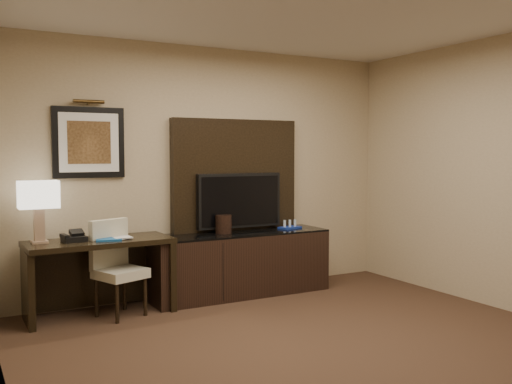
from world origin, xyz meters
TOP-DOWN VIEW (x-y plane):
  - floor at (0.00, 0.00)m, footprint 4.50×5.00m
  - wall_back at (0.00, 2.50)m, footprint 4.50×0.01m
  - wall_left at (-2.25, 0.00)m, footprint 0.01×5.00m
  - desk at (-1.29, 2.15)m, footprint 1.37×0.63m
  - credenza at (0.23, 2.20)m, footprint 1.99×0.56m
  - tv_wall_panel at (0.30, 2.44)m, footprint 1.50×0.12m
  - tv at (0.30, 2.34)m, footprint 1.00×0.08m
  - artwork at (-1.30, 2.48)m, footprint 0.70×0.04m
  - picture_light at (-1.30, 2.44)m, footprint 0.04×0.04m
  - desk_chair at (-1.13, 2.00)m, footprint 0.54×0.58m
  - table_lamp at (-1.82, 2.22)m, footprint 0.37×0.22m
  - desk_phone at (-1.52, 2.15)m, footprint 0.22×0.20m
  - blue_folder at (-1.21, 2.12)m, footprint 0.30×0.36m
  - book at (-1.18, 2.11)m, footprint 0.17×0.03m
  - ice_bucket at (0.06, 2.23)m, footprint 0.21×0.21m
  - minibar_tray at (0.89, 2.21)m, footprint 0.28×0.21m

SIDE VIEW (x-z plane):
  - floor at x=0.00m, z-range -0.01..0.00m
  - credenza at x=0.23m, z-range 0.00..0.68m
  - desk at x=-1.29m, z-range 0.00..0.72m
  - desk_chair at x=-1.13m, z-range 0.00..0.84m
  - minibar_tray at x=0.89m, z-range 0.68..0.77m
  - blue_folder at x=-1.21m, z-range 0.72..0.74m
  - desk_phone at x=-1.52m, z-range 0.72..0.83m
  - ice_bucket at x=0.06m, z-range 0.68..0.88m
  - book at x=-1.18m, z-range 0.72..0.96m
  - table_lamp at x=-1.82m, z-range 0.72..1.30m
  - tv at x=0.30m, z-range 0.72..1.32m
  - tv_wall_panel at x=0.30m, z-range 0.62..1.92m
  - wall_back at x=0.00m, z-range 0.00..2.70m
  - wall_left at x=-2.25m, z-range 0.00..2.70m
  - artwork at x=-1.30m, z-range 1.30..2.00m
  - picture_light at x=-1.30m, z-range 1.90..2.20m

